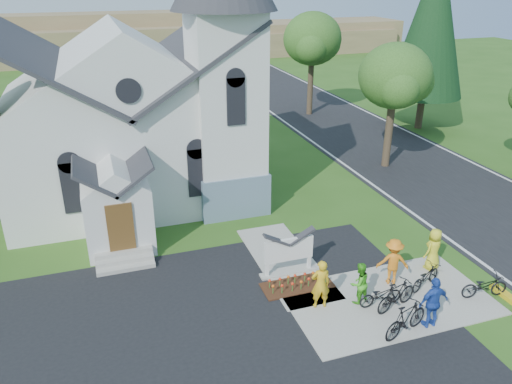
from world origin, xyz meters
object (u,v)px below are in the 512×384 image
object	(u,v)px
bike_2	(426,277)
bike_4	(484,286)
church_sign	(289,250)
bike_1	(406,319)
cyclist_3	(393,261)
cyclist_4	(434,249)
bike_3	(396,295)
cyclist_2	(433,302)
cyclist_0	(321,284)
bike_0	(381,295)
cyclist_1	(359,283)

from	to	relation	value
bike_2	bike_4	world-z (taller)	bike_4
church_sign	bike_1	size ratio (longest dim) A/B	1.17
bike_2	cyclist_3	distance (m)	1.27
cyclist_4	bike_3	bearing A→B (deg)	16.07
church_sign	cyclist_2	size ratio (longest dim) A/B	1.23
cyclist_2	cyclist_4	distance (m)	3.57
bike_1	bike_3	world-z (taller)	bike_1
cyclist_3	cyclist_4	distance (m)	2.02
bike_1	cyclist_2	distance (m)	1.06
bike_4	cyclist_2	bearing A→B (deg)	114.53
cyclist_3	bike_2	bearing A→B (deg)	170.55
cyclist_0	bike_0	distance (m)	2.13
bike_2	cyclist_3	bearing A→B (deg)	34.32
bike_1	cyclist_1	bearing A→B (deg)	-1.16
cyclist_0	bike_3	world-z (taller)	cyclist_0
bike_0	bike_4	distance (m)	3.76
church_sign	cyclist_3	distance (m)	3.78
bike_1	cyclist_2	bearing A→B (deg)	-102.88
bike_3	cyclist_4	world-z (taller)	cyclist_4
bike_2	bike_4	bearing A→B (deg)	-149.16
cyclist_0	bike_4	distance (m)	5.84
cyclist_2	bike_3	bearing A→B (deg)	-64.44
church_sign	cyclist_0	xyz separation A→B (m)	(0.23, -2.26, -0.08)
cyclist_3	cyclist_4	xyz separation A→B (m)	(1.99, 0.33, -0.05)
bike_3	bike_4	xyz separation A→B (m)	(3.29, -0.40, -0.09)
cyclist_0	bike_4	world-z (taller)	cyclist_0
cyclist_1	bike_4	distance (m)	4.46
cyclist_2	bike_0	bearing A→B (deg)	-57.69
cyclist_0	bike_4	xyz separation A→B (m)	(5.67, -1.33, -0.45)
cyclist_2	bike_4	bearing A→B (deg)	-165.97
church_sign	cyclist_4	xyz separation A→B (m)	(5.32, -1.47, -0.14)
church_sign	cyclist_1	bearing A→B (deg)	-57.01
bike_0	church_sign	bearing A→B (deg)	39.29
bike_0	bike_3	bearing A→B (deg)	-128.24
bike_0	cyclist_3	xyz separation A→B (m)	(1.11, 1.07, 0.48)
church_sign	bike_3	world-z (taller)	church_sign
bike_0	cyclist_2	size ratio (longest dim) A/B	0.87
bike_2	cyclist_3	xyz separation A→B (m)	(-1.00, 0.64, 0.46)
cyclist_0	cyclist_3	world-z (taller)	cyclist_0
bike_0	cyclist_1	distance (m)	0.82
cyclist_2	bike_1	bearing A→B (deg)	3.67
bike_4	bike_2	bearing A→B (deg)	63.40
bike_0	bike_2	size ratio (longest dim) A/B	0.96
cyclist_1	cyclist_3	bearing A→B (deg)	-170.13
cyclist_0	bike_0	xyz separation A→B (m)	(1.98, -0.60, -0.49)
bike_0	cyclist_3	distance (m)	1.61
bike_1	cyclist_3	world-z (taller)	cyclist_3
cyclist_0	bike_1	bearing A→B (deg)	141.47
cyclist_0	bike_2	bearing A→B (deg)	-173.04
church_sign	cyclist_4	size ratio (longest dim) A/B	1.31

